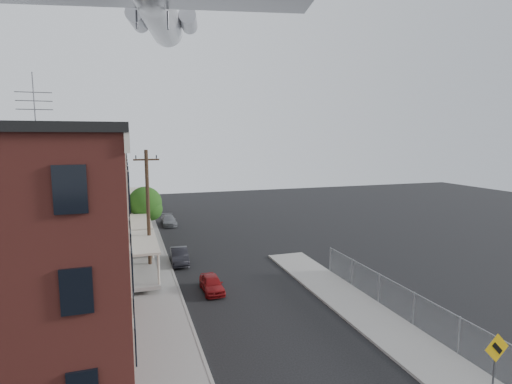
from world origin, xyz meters
The scene contains 17 objects.
sidewalk_left centered at (-5.50, 24.00, 0.06)m, with size 3.00×62.00×0.12m, color gray.
sidewalk_right centered at (5.50, 6.00, 0.06)m, with size 3.00×26.00×0.12m, color gray.
curb_left centered at (-4.05, 24.00, 0.07)m, with size 0.15×62.00×0.14m, color gray.
curb_right centered at (4.05, 6.00, 0.07)m, with size 0.15×26.00×0.14m, color gray.
corner_building centered at (-12.00, 7.00, 5.16)m, with size 10.31×12.30×12.15m.
row_house_a centered at (-11.96, 16.50, 5.13)m, with size 11.98×7.00×10.30m.
row_house_b centered at (-11.96, 23.50, 5.13)m, with size 11.98×7.00×10.30m.
row_house_c centered at (-11.96, 30.50, 5.13)m, with size 11.98×7.00×10.30m.
row_house_d centered at (-11.96, 37.50, 5.13)m, with size 11.98×7.00×10.30m.
row_house_e centered at (-11.96, 44.50, 5.13)m, with size 11.98×7.00×10.30m.
chainlink_fence centered at (7.00, 5.00, 1.00)m, with size 0.06×18.06×1.90m.
warning_sign centered at (5.60, -1.03, 1.88)m, with size 1.10×0.11×2.80m.
utility_pole centered at (-5.60, 18.00, 4.67)m, with size 1.80×0.26×9.00m.
street_tree centered at (-5.27, 27.92, 3.45)m, with size 3.22×3.20×5.20m.
car_near centered at (-2.05, 13.01, 0.54)m, with size 1.27×3.15×1.07m, color maroon.
car_mid centered at (-3.27, 19.57, 0.60)m, with size 1.27×3.65×1.20m, color black.
car_far centered at (-2.64, 33.90, 0.56)m, with size 1.56×3.84×1.11m, color slate.
Camera 1 is at (-6.97, -11.26, 9.85)m, focal length 28.00 mm.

